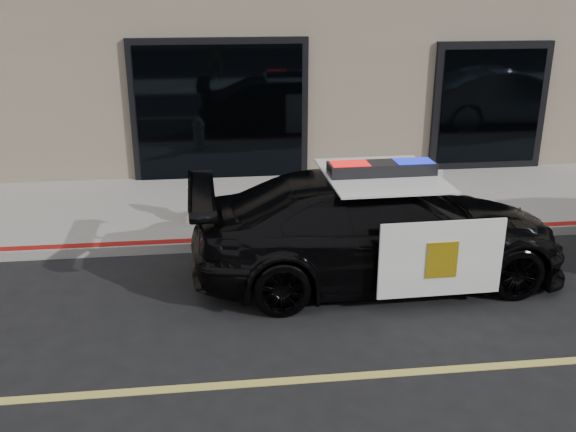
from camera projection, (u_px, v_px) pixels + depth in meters
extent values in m
plane|color=black|center=(336.00, 378.00, 6.67)|extent=(120.00, 120.00, 0.00)
cube|color=gray|center=(281.00, 205.00, 11.53)|extent=(60.00, 3.50, 0.15)
imported|color=black|center=(379.00, 228.00, 8.67)|extent=(2.28, 5.15, 1.47)
cube|color=white|center=(441.00, 259.00, 7.77)|extent=(1.57, 0.07, 0.98)
cube|color=white|center=(391.00, 203.00, 9.72)|extent=(1.57, 0.07, 0.98)
cube|color=white|center=(381.00, 175.00, 8.41)|extent=(1.51, 1.79, 0.02)
cube|color=gold|center=(442.00, 260.00, 7.74)|extent=(0.39, 0.02, 0.46)
cube|color=black|center=(382.00, 169.00, 8.38)|extent=(1.41, 0.40, 0.17)
cube|color=red|center=(350.00, 169.00, 8.32)|extent=(0.50, 0.33, 0.16)
cube|color=#0C19CC|center=(413.00, 167.00, 8.44)|extent=(0.50, 0.33, 0.16)
cylinder|color=beige|center=(197.00, 219.00, 10.56)|extent=(0.34, 0.34, 0.08)
cylinder|color=beige|center=(196.00, 203.00, 10.47)|extent=(0.25, 0.25, 0.48)
cylinder|color=beige|center=(195.00, 188.00, 10.38)|extent=(0.29, 0.29, 0.06)
sphere|color=beige|center=(195.00, 185.00, 10.36)|extent=(0.22, 0.22, 0.22)
cylinder|color=beige|center=(195.00, 179.00, 10.33)|extent=(0.07, 0.07, 0.07)
cylinder|color=beige|center=(196.00, 196.00, 10.60)|extent=(0.12, 0.11, 0.12)
cylinder|color=beige|center=(196.00, 202.00, 10.30)|extent=(0.12, 0.11, 0.12)
cylinder|color=beige|center=(196.00, 207.00, 10.29)|extent=(0.16, 0.13, 0.16)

